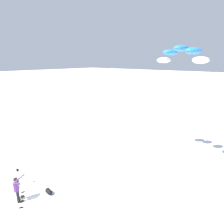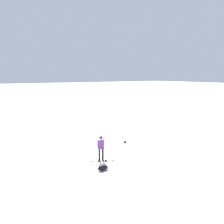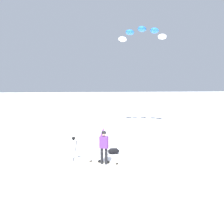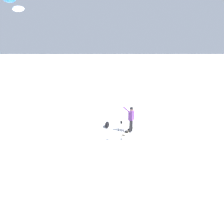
{
  "view_description": "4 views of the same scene",
  "coord_description": "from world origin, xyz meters",
  "px_view_note": "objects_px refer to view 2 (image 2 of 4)",
  "views": [
    {
      "loc": [
        -2.68,
        -9.48,
        8.26
      ],
      "look_at": [
        6.15,
        -2.05,
        4.95
      ],
      "focal_mm": 28.82,
      "sensor_mm": 36.0,
      "label": 1
    },
    {
      "loc": [
        14.1,
        -7.38,
        5.62
      ],
      "look_at": [
        4.99,
        -1.38,
        3.98
      ],
      "focal_mm": 39.88,
      "sensor_mm": 36.0,
      "label": 2
    },
    {
      "loc": [
        -10.24,
        2.5,
        3.79
      ],
      "look_at": [
        3.0,
        -0.23,
        2.3
      ],
      "focal_mm": 36.79,
      "sensor_mm": 36.0,
      "label": 3
    },
    {
      "loc": [
        1.8,
        12.61,
        5.19
      ],
      "look_at": [
        1.78,
        0.48,
        1.27
      ],
      "focal_mm": 32.24,
      "sensor_mm": 36.0,
      "label": 4
    }
  ],
  "objects_px": {
    "camera_tripod": "(125,146)",
    "snowboarder": "(101,146)",
    "gear_bag_large": "(103,168)",
    "snowboard": "(102,161)"
  },
  "relations": [
    {
      "from": "camera_tripod",
      "to": "snowboarder",
      "type": "bearing_deg",
      "value": -115.57
    },
    {
      "from": "gear_bag_large",
      "to": "camera_tripod",
      "type": "relative_size",
      "value": 0.54
    },
    {
      "from": "snowboarder",
      "to": "camera_tripod",
      "type": "relative_size",
      "value": 1.33
    },
    {
      "from": "snowboarder",
      "to": "snowboard",
      "type": "height_order",
      "value": "snowboarder"
    },
    {
      "from": "snowboarder",
      "to": "camera_tripod",
      "type": "height_order",
      "value": "snowboarder"
    },
    {
      "from": "snowboarder",
      "to": "camera_tripod",
      "type": "xyz_separation_m",
      "value": [
        0.69,
        1.44,
        -0.1
      ]
    },
    {
      "from": "snowboarder",
      "to": "snowboard",
      "type": "distance_m",
      "value": 1.01
    },
    {
      "from": "gear_bag_large",
      "to": "camera_tripod",
      "type": "bearing_deg",
      "value": 110.55
    },
    {
      "from": "snowboarder",
      "to": "snowboard",
      "type": "bearing_deg",
      "value": -4.63
    },
    {
      "from": "gear_bag_large",
      "to": "snowboarder",
      "type": "bearing_deg",
      "value": 152.25
    }
  ]
}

